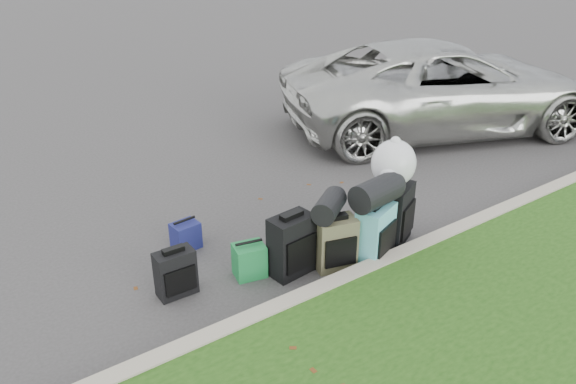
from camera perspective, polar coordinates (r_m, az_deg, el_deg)
ground at (r=6.54m, az=1.73°, el=-4.74°), size 120.00×120.00×0.00m
curb at (r=5.85m, az=7.64°, el=-8.19°), size 120.00×0.18×0.15m
suv at (r=10.11m, az=15.44°, el=10.30°), size 5.97×4.29×1.51m
suitcase_small_black at (r=5.62m, az=-11.35°, el=-8.08°), size 0.39×0.22×0.48m
suitcase_large_black_left at (r=5.78m, az=0.35°, el=-5.43°), size 0.48×0.32×0.66m
suitcase_olive at (r=5.91m, az=4.83°, el=-5.20°), size 0.47×0.36×0.58m
suitcase_teal at (r=6.07m, az=8.81°, el=-4.19°), size 0.52×0.41×0.64m
suitcase_large_black_right at (r=6.44m, az=10.85°, el=-2.21°), size 0.54×0.45×0.69m
tote_green at (r=5.83m, az=-3.94°, el=-6.96°), size 0.36×0.31×0.36m
tote_navy at (r=6.39m, az=-10.35°, el=-4.38°), size 0.31×0.26×0.31m
duffel_left at (r=5.75m, az=4.20°, el=-1.43°), size 0.52×0.46×0.25m
duffel_right at (r=5.86m, az=8.96°, el=-0.07°), size 0.59×0.39×0.31m
trash_bag at (r=6.22m, az=10.68°, el=2.88°), size 0.50×0.50×0.50m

